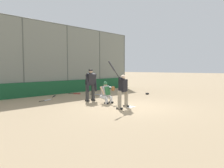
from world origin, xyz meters
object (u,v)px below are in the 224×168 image
(batter_at_plate, at_px, (123,90))
(spare_bat_first_base_side, at_px, (76,94))
(catcher_behind_plate, at_px, (107,92))
(spare_bat_third_base_side, at_px, (54,96))
(umpire_home, at_px, (91,84))
(spare_bat_near_backstop, at_px, (47,100))
(spare_bat_by_padding, at_px, (97,95))
(fielding_glove_on_dirt, at_px, (147,94))

(batter_at_plate, xyz_separation_m, spare_bat_first_base_side, (-2.05, -5.94, -0.81))
(catcher_behind_plate, relative_size, spare_bat_third_base_side, 1.65)
(catcher_behind_plate, height_order, umpire_home, umpire_home)
(spare_bat_near_backstop, distance_m, spare_bat_by_padding, 3.74)
(catcher_behind_plate, distance_m, spare_bat_by_padding, 3.63)
(umpire_home, distance_m, spare_bat_third_base_side, 3.33)
(spare_bat_near_backstop, bearing_deg, catcher_behind_plate, -77.70)
(batter_at_plate, height_order, spare_bat_by_padding, batter_at_plate)
(spare_bat_first_base_side, relative_size, fielding_glove_on_dirt, 2.39)
(catcher_behind_plate, bearing_deg, umpire_home, -92.75)
(spare_bat_near_backstop, height_order, spare_bat_third_base_side, same)
(spare_bat_near_backstop, bearing_deg, spare_bat_first_base_side, 7.13)
(spare_bat_by_padding, xyz_separation_m, spare_bat_third_base_side, (2.42, -1.48, -0.00))
(spare_bat_third_base_side, distance_m, spare_bat_first_base_side, 1.81)
(umpire_home, relative_size, spare_bat_near_backstop, 1.97)
(batter_at_plate, bearing_deg, spare_bat_near_backstop, -89.38)
(fielding_glove_on_dirt, bearing_deg, spare_bat_by_padding, -42.02)
(spare_bat_near_backstop, bearing_deg, spare_bat_third_base_side, 28.62)
(spare_bat_by_padding, height_order, spare_bat_first_base_side, same)
(spare_bat_third_base_side, bearing_deg, spare_bat_by_padding, -77.45)
(spare_bat_near_backstop, height_order, spare_bat_first_base_side, same)
(catcher_behind_plate, xyz_separation_m, spare_bat_near_backstop, (1.62, -3.11, -0.55))
(fielding_glove_on_dirt, bearing_deg, spare_bat_near_backstop, -22.06)
(spare_bat_first_base_side, height_order, fielding_glove_on_dirt, fielding_glove_on_dirt)
(spare_bat_third_base_side, bearing_deg, catcher_behind_plate, -132.00)
(catcher_behind_plate, xyz_separation_m, spare_bat_by_padding, (-2.11, -2.90, -0.55))
(catcher_behind_plate, bearing_deg, spare_bat_third_base_side, -90.23)
(batter_at_plate, relative_size, spare_bat_first_base_side, 2.70)
(spare_bat_by_padding, bearing_deg, batter_at_plate, -42.75)
(catcher_behind_plate, distance_m, spare_bat_first_base_side, 4.68)
(spare_bat_third_base_side, distance_m, fielding_glove_on_dirt, 6.35)
(spare_bat_near_backstop, bearing_deg, fielding_glove_on_dirt, -37.35)
(batter_at_plate, distance_m, spare_bat_near_backstop, 4.84)
(spare_bat_by_padding, bearing_deg, fielding_glove_on_dirt, 36.14)
(spare_bat_third_base_side, xyz_separation_m, spare_bat_first_base_side, (-1.81, -0.02, -0.00))
(umpire_home, height_order, fielding_glove_on_dirt, umpire_home)
(catcher_behind_plate, distance_m, spare_bat_third_base_side, 4.42)
(catcher_behind_plate, xyz_separation_m, fielding_glove_on_dirt, (-4.74, -0.53, -0.53))
(fielding_glove_on_dirt, bearing_deg, catcher_behind_plate, 6.35)
(spare_bat_first_base_side, distance_m, fielding_glove_on_dirt, 5.05)
(umpire_home, xyz_separation_m, spare_bat_near_backstop, (1.59, -1.92, -0.92))
(spare_bat_by_padding, bearing_deg, catcher_behind_plate, -47.92)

